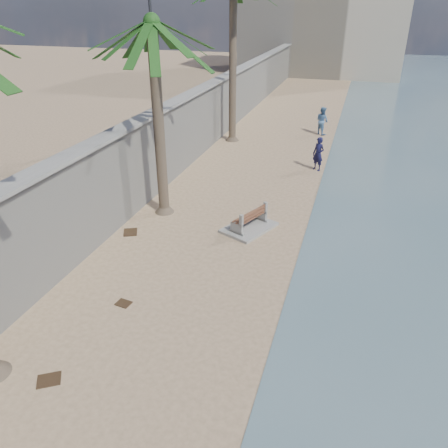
# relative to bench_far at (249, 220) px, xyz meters

# --- Properties ---
(ground_plane) EXTENTS (140.00, 140.00, 0.00)m
(ground_plane) POSITION_rel_bench_far_xyz_m (0.14, -9.12, -0.38)
(ground_plane) COLOR tan
(seawall) EXTENTS (0.45, 70.00, 3.50)m
(seawall) POSITION_rel_bench_far_xyz_m (-5.06, 10.88, 1.37)
(seawall) COLOR gray
(seawall) RESTS_ON ground_plane
(wall_cap) EXTENTS (0.80, 70.00, 0.12)m
(wall_cap) POSITION_rel_bench_far_xyz_m (-5.06, 10.88, 3.17)
(wall_cap) COLOR gray
(wall_cap) RESTS_ON seawall
(end_building) EXTENTS (18.00, 12.00, 14.00)m
(end_building) POSITION_rel_bench_far_xyz_m (-1.86, 42.88, 6.62)
(end_building) COLOR #B7AA93
(end_building) RESTS_ON ground_plane
(bench_far) EXTENTS (2.10, 2.44, 0.86)m
(bench_far) POSITION_rel_bench_far_xyz_m (0.00, 0.00, 0.00)
(bench_far) COLOR gray
(bench_far) RESTS_ON ground_plane
(palm_mid) EXTENTS (5.00, 5.00, 8.16)m
(palm_mid) POSITION_rel_bench_far_xyz_m (-3.76, 0.44, 6.78)
(palm_mid) COLOR brown
(palm_mid) RESTS_ON ground_plane
(streetlight) EXTENTS (0.28, 0.28, 5.12)m
(streetlight) POSITION_rel_bench_far_xyz_m (-4.96, 2.88, 6.27)
(streetlight) COLOR #2D2D33
(streetlight) RESTS_ON wall_cap
(person_a) EXTENTS (0.87, 0.79, 1.99)m
(person_a) POSITION_rel_bench_far_xyz_m (1.76, 7.45, 0.62)
(person_a) COLOR #141336
(person_a) RESTS_ON ground_plane
(person_b) EXTENTS (1.20, 1.18, 1.97)m
(person_b) POSITION_rel_bench_far_xyz_m (1.24, 14.45, 0.61)
(person_b) COLOR #4F76A3
(person_b) RESTS_ON ground_plane
(debris_b) EXTENTS (0.68, 0.65, 0.03)m
(debris_b) POSITION_rel_bench_far_xyz_m (-2.60, -8.74, -0.36)
(debris_b) COLOR #382616
(debris_b) RESTS_ON ground_plane
(debris_c) EXTENTS (0.72, 0.78, 0.03)m
(debris_c) POSITION_rel_bench_far_xyz_m (-4.26, -1.63, -0.36)
(debris_c) COLOR #382616
(debris_c) RESTS_ON ground_plane
(debris_d) EXTENTS (0.47, 0.40, 0.03)m
(debris_d) POSITION_rel_bench_far_xyz_m (-2.36, -5.64, -0.36)
(debris_d) COLOR #382616
(debris_d) RESTS_ON ground_plane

